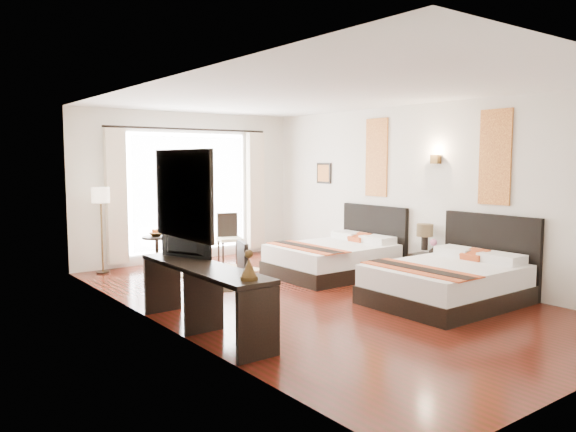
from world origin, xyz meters
TOP-DOWN VIEW (x-y plane):
  - floor at (0.00, 0.00)m, footprint 4.50×7.50m
  - ceiling at (0.00, 0.00)m, footprint 4.50×7.50m
  - wall_headboard at (2.25, 0.00)m, footprint 0.01×7.50m
  - wall_desk at (-2.25, 0.00)m, footprint 0.01×7.50m
  - wall_window at (0.00, 3.75)m, footprint 4.50×0.01m
  - window_glass at (0.00, 3.73)m, footprint 2.40×0.02m
  - sheer_curtain at (0.00, 3.67)m, footprint 2.30×0.02m
  - drape_left at (-1.45, 3.63)m, footprint 0.35×0.14m
  - drape_right at (1.45, 3.63)m, footprint 0.35×0.14m
  - art_panel_near at (2.23, -1.30)m, footprint 0.03×0.50m
  - art_panel_far at (2.23, 1.00)m, footprint 0.03×0.50m
  - wall_sconce at (2.19, -0.30)m, footprint 0.10×0.14m
  - mirror_frame at (-2.22, -0.48)m, footprint 0.04×1.25m
  - mirror_glass at (-2.19, -0.48)m, footprint 0.01×1.12m
  - bed_near at (1.29, -1.30)m, footprint 2.03×1.58m
  - bed_far at (1.31, 1.00)m, footprint 1.98×1.55m
  - nightstand at (2.03, -0.30)m, footprint 0.37×0.46m
  - table_lamp at (2.07, -0.22)m, footprint 0.26×0.26m
  - vase at (2.06, -0.40)m, footprint 0.15×0.15m
  - console_desk at (-1.99, -0.48)m, footprint 0.50×2.20m
  - television at (-1.97, 0.07)m, footprint 0.38×0.70m
  - bronze_figurine at (-1.99, -1.40)m, footprint 0.18×0.18m
  - desk_chair at (-1.57, -0.30)m, footprint 0.57×0.57m
  - floor_lamp at (-1.78, 3.45)m, footprint 0.29×0.29m
  - side_table at (-0.89, 3.23)m, footprint 0.50×0.50m
  - fruit_bowl at (-0.89, 3.27)m, footprint 0.27×0.27m
  - window_chair at (0.53, 3.15)m, footprint 0.52×0.52m
  - jute_rug at (-0.17, 2.29)m, footprint 1.56×1.29m

SIDE VIEW (x-z plane):
  - floor at x=0.00m, z-range -0.01..0.00m
  - jute_rug at x=-0.17m, z-range 0.00..0.01m
  - nightstand at x=2.03m, z-range 0.00..0.44m
  - window_chair at x=0.53m, z-range -0.18..0.72m
  - side_table at x=-0.89m, z-range 0.00..0.58m
  - desk_chair at x=-1.57m, z-range -0.19..0.77m
  - bed_far at x=1.31m, z-range -0.27..0.85m
  - bed_near at x=1.29m, z-range -0.27..0.87m
  - console_desk at x=-1.99m, z-range 0.00..0.76m
  - vase at x=2.06m, z-range 0.50..0.64m
  - fruit_bowl at x=-0.89m, z-range 0.58..0.64m
  - table_lamp at x=2.07m, z-range 0.57..0.98m
  - bronze_figurine at x=-1.99m, z-range 0.75..1.01m
  - television at x=-1.97m, z-range 0.75..1.17m
  - floor_lamp at x=-1.78m, z-range 0.50..1.95m
  - drape_left at x=-1.45m, z-range 0.10..2.46m
  - drape_right at x=1.45m, z-range 0.10..2.46m
  - sheer_curtain at x=0.00m, z-range 0.25..2.35m
  - window_glass at x=0.00m, z-range 0.20..2.40m
  - wall_headboard at x=2.25m, z-range 0.00..2.80m
  - wall_desk at x=-2.25m, z-range 0.00..2.80m
  - wall_window at x=0.00m, z-range 0.00..2.80m
  - mirror_frame at x=-2.22m, z-range 1.08..2.02m
  - mirror_glass at x=-2.19m, z-range 1.14..1.96m
  - wall_sconce at x=2.19m, z-range 1.85..1.99m
  - art_panel_near at x=2.23m, z-range 1.27..2.62m
  - art_panel_far at x=2.23m, z-range 1.27..2.62m
  - ceiling at x=0.00m, z-range 2.78..2.80m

